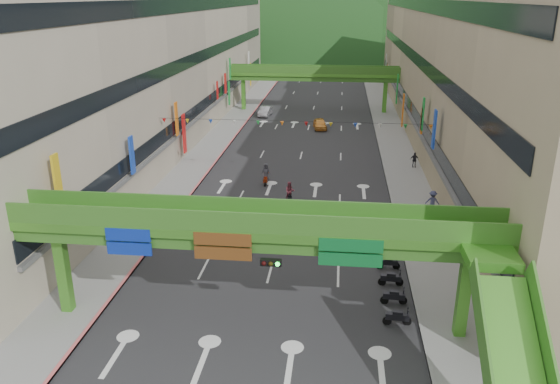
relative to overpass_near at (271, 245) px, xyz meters
The scene contains 22 objects.
road_slab 44.93m from the overpass_near, 91.20° to the left, with size 18.00×140.00×0.02m, color #28282B.
sidewalk_left 46.47m from the overpass_near, 104.97° to the left, with size 4.00×140.00×0.15m, color gray.
sidewalk_right 46.03m from the overpass_near, 77.29° to the left, with size 4.00×140.00×0.15m, color gray.
curb_left 46.02m from the overpass_near, 102.67° to the left, with size 0.20×140.00×0.18m, color #CC5959.
curb_right 45.65m from the overpass_near, 79.63° to the left, with size 0.20×140.00×0.18m, color gray.
building_row_left 49.02m from the overpass_near, 114.00° to the left, with size 12.80×95.00×19.00m.
building_row_right 48.30m from the overpass_near, 68.03° to the left, with size 12.80×95.00×19.00m.
overpass_near is the anchor object (origin of this frame).
overpass_far 59.63m from the overpass_near, 90.90° to the left, with size 28.00×2.20×7.10m.
hill_left 155.52m from the overpass_near, 95.88° to the left, with size 168.00×140.00×112.00m, color #1C4419.
hill_right 176.35m from the overpass_near, 82.15° to the left, with size 208.00×176.00×128.00m, color #1C4419.
bunting_string 24.65m from the overpass_near, 92.17° to the left, with size 26.00×0.36×0.47m.
scooter_rider_near 11.65m from the overpass_near, 117.54° to the left, with size 0.64×1.60×1.99m.
scooter_rider_mid 19.64m from the overpass_near, 92.38° to the left, with size 0.91×1.60×2.07m.
scooter_rider_left 16.64m from the overpass_near, 112.62° to the left, with size 1.04×1.60×2.07m.
scooter_rider_far 24.75m from the overpass_near, 98.43° to the left, with size 0.88×1.60×2.14m.
parked_scooter_row 9.51m from the overpass_near, 33.91° to the left, with size 1.60×7.15×1.08m.
car_silver 56.30m from the overpass_near, 98.13° to the left, with size 1.49×4.29×1.41m, color #96959C.
car_yellow 48.15m from the overpass_near, 89.24° to the left, with size 1.66×4.12×1.40m, color #F29F3B.
pedestrian_red 17.67m from the overpass_near, 58.86° to the left, with size 0.90×0.70×1.86m, color red.
pedestrian_dark 33.31m from the overpass_near, 70.05° to the left, with size 0.94×0.39×1.61m, color #22222A.
pedestrian_blue 22.04m from the overpass_near, 58.59° to the left, with size 0.85×0.55×1.83m, color #353756.
Camera 1 is at (4.19, -19.89, 17.35)m, focal length 35.00 mm.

